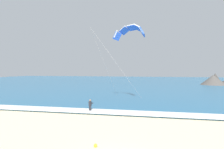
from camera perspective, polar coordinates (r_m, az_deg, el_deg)
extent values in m
cube|color=teal|center=(82.97, 10.14, -2.29)|extent=(200.00, 120.00, 0.20)
cube|color=white|center=(24.44, 6.87, -11.24)|extent=(200.00, 2.73, 0.04)
ellipsoid|color=#239EC6|center=(25.77, -6.51, -11.01)|extent=(0.79, 1.47, 0.05)
cube|color=black|center=(25.99, -6.35, -10.81)|extent=(0.17, 0.10, 0.04)
cube|color=black|center=(25.54, -6.68, -11.03)|extent=(0.17, 0.10, 0.04)
cylinder|color=#232328|center=(25.74, -6.70, -10.13)|extent=(0.14, 0.14, 0.84)
cylinder|color=#232328|center=(25.63, -6.33, -10.18)|extent=(0.14, 0.14, 0.84)
cube|color=#232328|center=(25.55, -6.52, -8.57)|extent=(0.38, 0.28, 0.60)
sphere|color=#9E704C|center=(25.48, -6.52, -7.60)|extent=(0.22, 0.22, 0.22)
cylinder|color=#232328|center=(25.77, -6.66, -8.37)|extent=(0.22, 0.51, 0.22)
cylinder|color=#232328|center=(25.58, -5.98, -8.45)|extent=(0.22, 0.51, 0.22)
cylinder|color=black|center=(25.86, -6.05, -8.34)|extent=(0.54, 0.18, 0.04)
cube|color=#3F3F42|center=(25.69, -6.37, -9.02)|extent=(0.14, 0.11, 0.10)
cube|color=blue|center=(29.80, 8.93, 12.35)|extent=(0.91, 1.50, 1.56)
cube|color=white|center=(29.54, 8.48, 13.07)|extent=(0.75, 0.59, 1.19)
cube|color=blue|center=(31.02, 7.79, 13.47)|extent=(1.41, 1.65, 1.31)
cube|color=white|center=(30.78, 7.34, 14.17)|extent=(1.10, 0.81, 0.78)
cube|color=blue|center=(32.08, 5.87, 13.61)|extent=(1.72, 1.62, 0.76)
cube|color=white|center=(31.85, 5.42, 14.29)|extent=(1.22, 0.89, 0.20)
cube|color=blue|center=(32.78, 3.64, 12.83)|extent=(1.78, 1.42, 1.31)
cube|color=white|center=(32.55, 3.17, 13.48)|extent=(1.10, 0.81, 0.78)
cube|color=blue|center=(32.97, 1.53, 11.31)|extent=(1.64, 1.10, 1.56)
cube|color=white|center=(32.74, 1.05, 11.95)|extent=(0.81, 0.59, 1.19)
cylinder|color=#B2B2B7|center=(27.16, 1.71, 2.78)|extent=(6.58, 4.98, 10.03)
cylinder|color=#B2B2B7|center=(28.95, -2.01, 2.70)|extent=(2.29, 7.73, 10.03)
cone|color=#47423D|center=(76.94, 28.29, -1.26)|extent=(5.20, 5.20, 4.20)
cone|color=#56514C|center=(76.15, 27.83, -1.48)|extent=(8.84, 8.84, 3.66)
sphere|color=yellow|center=(14.82, -4.92, -20.23)|extent=(0.26, 0.26, 0.26)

